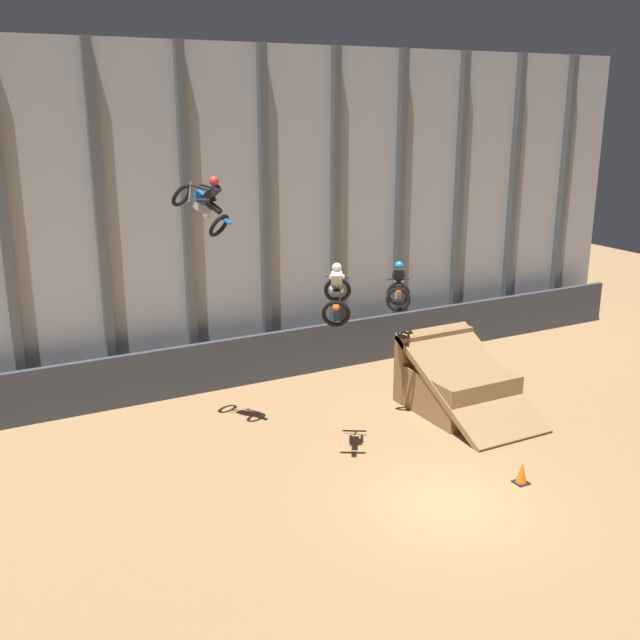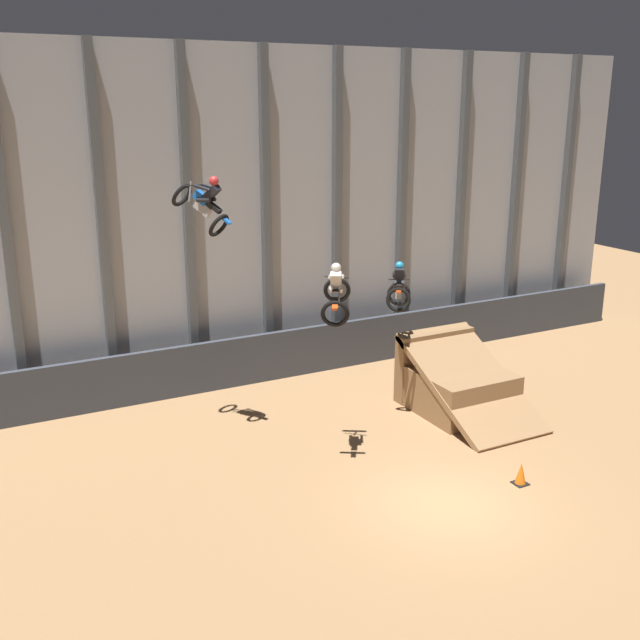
{
  "view_description": "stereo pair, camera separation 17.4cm",
  "coord_description": "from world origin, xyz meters",
  "views": [
    {
      "loc": [
        -10.32,
        -12.75,
        9.35
      ],
      "look_at": [
        -0.55,
        5.62,
        3.28
      ],
      "focal_mm": 42.0,
      "sensor_mm": 36.0,
      "label": 1
    },
    {
      "loc": [
        -10.17,
        -12.83,
        9.35
      ],
      "look_at": [
        -0.55,
        5.62,
        3.28
      ],
      "focal_mm": 42.0,
      "sensor_mm": 36.0,
      "label": 2
    }
  ],
  "objects": [
    {
      "name": "arena_back_wall",
      "position": [
        0.0,
        10.83,
        5.6
      ],
      "size": [
        32.0,
        0.4,
        11.21
      ],
      "color": "#A3A8B2",
      "rests_on": "ground_plane"
    },
    {
      "name": "rider_bike_left_air",
      "position": [
        -3.58,
        6.6,
        6.72
      ],
      "size": [
        1.56,
        1.78,
        1.7
      ],
      "rotation": [
        0.56,
        0.0,
        0.61
      ],
      "color": "black"
    },
    {
      "name": "lower_barrier",
      "position": [
        0.0,
        9.76,
        0.86
      ],
      "size": [
        31.36,
        0.2,
        1.71
      ],
      "color": "#383D47",
      "rests_on": "ground_plane"
    },
    {
      "name": "ground_plane",
      "position": [
        0.0,
        0.0,
        0.0
      ],
      "size": [
        60.0,
        60.0,
        0.0
      ],
      "primitive_type": "plane",
      "color": "#9E754C"
    },
    {
      "name": "rider_bike_right_air",
      "position": [
        2.06,
        5.48,
        3.93
      ],
      "size": [
        1.49,
        1.73,
        1.53
      ],
      "rotation": [
        -0.13,
        0.0,
        -0.59
      ],
      "color": "black"
    },
    {
      "name": "dirt_ramp",
      "position": [
        3.82,
        4.79,
        0.82
      ],
      "size": [
        2.77,
        4.38,
        2.4
      ],
      "color": "#966F48",
      "rests_on": "ground_plane"
    },
    {
      "name": "rider_bike_center_air",
      "position": [
        -1.18,
        3.51,
        4.61
      ],
      "size": [
        1.46,
        1.79,
        1.58
      ],
      "rotation": [
        0.19,
        0.0,
        -0.54
      ],
      "color": "black"
    },
    {
      "name": "traffic_cone_near_ramp",
      "position": [
        2.27,
        -0.01,
        0.28
      ],
      "size": [
        0.36,
        0.36,
        0.58
      ],
      "color": "black",
      "rests_on": "ground_plane"
    }
  ]
}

